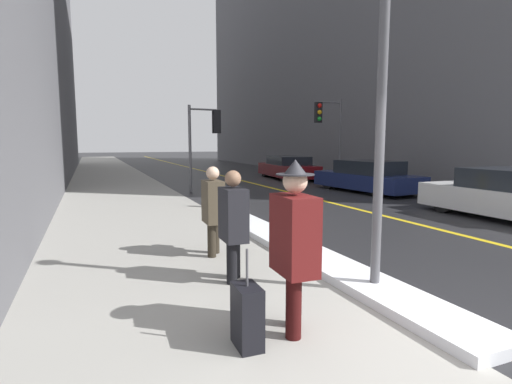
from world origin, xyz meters
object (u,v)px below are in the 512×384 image
at_px(traffic_light_far, 327,123).
at_px(fire_hydrant, 213,196).
at_px(traffic_light_near, 207,130).
at_px(pedestrian_nearside, 294,240).
at_px(lamp_post, 382,80).
at_px(parked_car_maroon, 288,168).
at_px(pedestrian_with_shoulder_bag, 213,207).
at_px(pedestrian_in_glasses, 233,221).
at_px(rolling_suitcase, 247,317).
at_px(parked_car_navy, 367,177).

bearing_deg(traffic_light_far, fire_hydrant, 36.56).
relative_size(traffic_light_near, pedestrian_nearside, 1.90).
distance_m(lamp_post, traffic_light_far, 13.19).
xyz_separation_m(traffic_light_near, parked_car_maroon, (5.43, 3.70, -1.81)).
height_order(traffic_light_far, pedestrian_nearside, traffic_light_far).
bearing_deg(traffic_light_far, pedestrian_with_shoulder_bag, 52.57).
xyz_separation_m(pedestrian_in_glasses, pedestrian_with_shoulder_bag, (0.11, 1.34, -0.02)).
relative_size(pedestrian_in_glasses, rolling_suitcase, 1.62).
bearing_deg(fire_hydrant, traffic_light_near, 76.42).
distance_m(lamp_post, pedestrian_in_glasses, 2.60).
relative_size(lamp_post, rolling_suitcase, 4.61).
bearing_deg(lamp_post, parked_car_navy, 52.47).
distance_m(traffic_light_near, fire_hydrant, 4.52).
bearing_deg(parked_car_navy, pedestrian_in_glasses, 127.94).
distance_m(rolling_suitcase, fire_hydrant, 8.22).
relative_size(parked_car_maroon, fire_hydrant, 6.86).
xyz_separation_m(lamp_post, traffic_light_far, (6.55, 11.45, 0.11)).
xyz_separation_m(traffic_light_far, rolling_suitcase, (-8.58, -12.14, -2.47)).
bearing_deg(pedestrian_nearside, rolling_suitcase, -77.36).
distance_m(pedestrian_in_glasses, pedestrian_with_shoulder_bag, 1.34).
height_order(traffic_light_far, parked_car_maroon, traffic_light_far).
bearing_deg(traffic_light_near, pedestrian_with_shoulder_bag, -110.39).
height_order(pedestrian_in_glasses, parked_car_maroon, pedestrian_in_glasses).
bearing_deg(traffic_light_far, pedestrian_nearside, 60.27).
relative_size(lamp_post, pedestrian_nearside, 2.50).
xyz_separation_m(pedestrian_nearside, pedestrian_in_glasses, (-0.06, 1.65, -0.10)).
distance_m(lamp_post, rolling_suitcase, 3.18).
distance_m(traffic_light_near, pedestrian_nearside, 12.11).
height_order(traffic_light_far, pedestrian_with_shoulder_bag, traffic_light_far).
bearing_deg(traffic_light_far, parked_car_maroon, -83.19).
bearing_deg(parked_car_navy, traffic_light_far, -2.92).
bearing_deg(fire_hydrant, pedestrian_with_shoulder_bag, -106.49).
relative_size(pedestrian_with_shoulder_bag, parked_car_navy, 0.33).
relative_size(lamp_post, parked_car_navy, 0.94).
height_order(parked_car_maroon, fire_hydrant, parked_car_maroon).
height_order(pedestrian_nearside, rolling_suitcase, pedestrian_nearside).
relative_size(traffic_light_far, rolling_suitcase, 4.03).
bearing_deg(pedestrian_with_shoulder_bag, parked_car_navy, 129.53).
distance_m(traffic_light_near, parked_car_navy, 6.49).
height_order(traffic_light_near, rolling_suitcase, traffic_light_near).
xyz_separation_m(parked_car_navy, rolling_suitcase, (-8.67, -9.33, -0.27)).
relative_size(traffic_light_near, parked_car_navy, 0.72).
xyz_separation_m(pedestrian_in_glasses, rolling_suitcase, (-0.49, -1.76, -0.55)).
height_order(pedestrian_with_shoulder_bag, parked_car_navy, pedestrian_with_shoulder_bag).
xyz_separation_m(pedestrian_with_shoulder_bag, parked_car_maroon, (7.82, 12.49, -0.26)).
distance_m(pedestrian_in_glasses, fire_hydrant, 6.42).
xyz_separation_m(lamp_post, traffic_light_near, (0.95, 11.19, -0.27)).
relative_size(lamp_post, traffic_light_far, 1.14).
height_order(traffic_light_far, rolling_suitcase, traffic_light_far).
relative_size(pedestrian_in_glasses, parked_car_maroon, 0.32).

